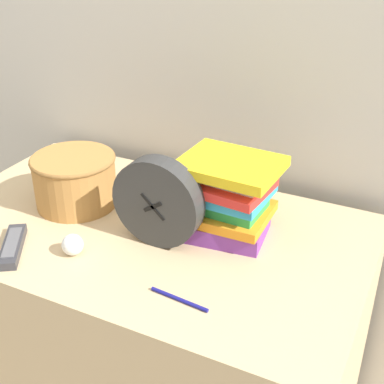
# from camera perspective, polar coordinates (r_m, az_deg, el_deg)

# --- Properties ---
(wall_back) EXTENTS (6.00, 0.04, 2.40)m
(wall_back) POSITION_cam_1_polar(r_m,az_deg,el_deg) (1.48, 2.27, 18.65)
(wall_back) COLOR beige
(wall_back) RESTS_ON ground_plane
(desk) EXTENTS (1.08, 0.64, 0.75)m
(desk) POSITION_cam_1_polar(r_m,az_deg,el_deg) (1.55, -4.44, -15.59)
(desk) COLOR tan
(desk) RESTS_ON ground_plane
(desk_clock) EXTENTS (0.21, 0.05, 0.21)m
(desk_clock) POSITION_cam_1_polar(r_m,az_deg,el_deg) (1.21, -3.69, -1.12)
(desk_clock) COLOR #333333
(desk_clock) RESTS_ON desk
(book_stack) EXTENTS (0.25, 0.19, 0.19)m
(book_stack) POSITION_cam_1_polar(r_m,az_deg,el_deg) (1.25, 3.60, -0.39)
(book_stack) COLOR #7A3899
(book_stack) RESTS_ON desk
(basket) EXTENTS (0.22, 0.22, 0.14)m
(basket) POSITION_cam_1_polar(r_m,az_deg,el_deg) (1.42, -12.39, 1.39)
(basket) COLOR #B27A3D
(basket) RESTS_ON desk
(tv_remote) EXTENTS (0.12, 0.16, 0.02)m
(tv_remote) POSITION_cam_1_polar(r_m,az_deg,el_deg) (1.29, -18.60, -5.49)
(tv_remote) COLOR #333338
(tv_remote) RESTS_ON desk
(crumpled_paper_ball) EXTENTS (0.05, 0.05, 0.05)m
(crumpled_paper_ball) POSITION_cam_1_polar(r_m,az_deg,el_deg) (1.24, -12.62, -5.50)
(crumpled_paper_ball) COLOR white
(crumpled_paper_ball) RESTS_ON desk
(pen) EXTENTS (0.13, 0.02, 0.01)m
(pen) POSITION_cam_1_polar(r_m,az_deg,el_deg) (1.09, -1.37, -11.37)
(pen) COLOR navy
(pen) RESTS_ON desk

